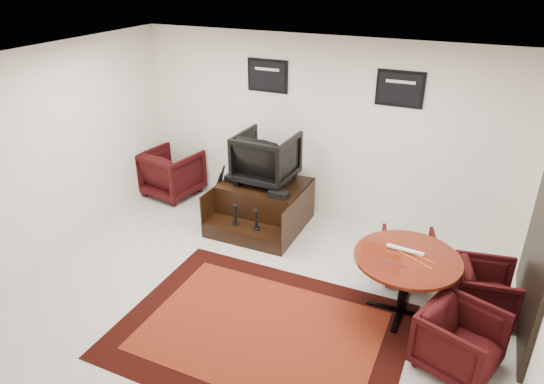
{
  "coord_description": "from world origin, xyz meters",
  "views": [
    {
      "loc": [
        2.22,
        -4.24,
        3.76
      ],
      "look_at": [
        -0.11,
        0.9,
        1.03
      ],
      "focal_mm": 32.0,
      "sensor_mm": 36.0,
      "label": 1
    }
  ],
  "objects_px": {
    "meeting_table": "(407,264)",
    "table_chair_back": "(408,254)",
    "armchair_side": "(172,171)",
    "table_chair_window": "(486,288)",
    "shine_chair": "(266,155)",
    "table_chair_corner": "(461,338)",
    "shine_podium": "(263,206)"
  },
  "relations": [
    {
      "from": "meeting_table",
      "to": "table_chair_back",
      "type": "distance_m",
      "value": 0.84
    },
    {
      "from": "armchair_side",
      "to": "table_chair_back",
      "type": "height_order",
      "value": "armchair_side"
    },
    {
      "from": "table_chair_window",
      "to": "table_chair_back",
      "type": "bearing_deg",
      "value": 59.16
    },
    {
      "from": "shine_chair",
      "to": "table_chair_window",
      "type": "height_order",
      "value": "shine_chair"
    },
    {
      "from": "shine_chair",
      "to": "table_chair_corner",
      "type": "bearing_deg",
      "value": 148.68
    },
    {
      "from": "armchair_side",
      "to": "table_chair_back",
      "type": "relative_size",
      "value": 1.32
    },
    {
      "from": "table_chair_back",
      "to": "table_chair_corner",
      "type": "distance_m",
      "value": 1.57
    },
    {
      "from": "shine_chair",
      "to": "table_chair_window",
      "type": "xyz_separation_m",
      "value": [
        3.25,
        -1.01,
        -0.75
      ]
    },
    {
      "from": "shine_podium",
      "to": "table_chair_back",
      "type": "xyz_separation_m",
      "value": [
        2.3,
        -0.5,
        0.03
      ]
    },
    {
      "from": "shine_podium",
      "to": "table_chair_corner",
      "type": "distance_m",
      "value": 3.59
    },
    {
      "from": "table_chair_window",
      "to": "table_chair_corner",
      "type": "xyz_separation_m",
      "value": [
        -0.19,
        -1.0,
        0.02
      ]
    },
    {
      "from": "table_chair_back",
      "to": "table_chair_window",
      "type": "distance_m",
      "value": 1.02
    },
    {
      "from": "shine_podium",
      "to": "shine_chair",
      "type": "relative_size",
      "value": 1.55
    },
    {
      "from": "table_chair_back",
      "to": "table_chair_corner",
      "type": "height_order",
      "value": "table_chair_corner"
    },
    {
      "from": "shine_podium",
      "to": "table_chair_window",
      "type": "relative_size",
      "value": 1.9
    },
    {
      "from": "meeting_table",
      "to": "armchair_side",
      "type": "bearing_deg",
      "value": 159.86
    },
    {
      "from": "meeting_table",
      "to": "shine_chair",
      "type": "bearing_deg",
      "value": 149.54
    },
    {
      "from": "shine_chair",
      "to": "table_chair_back",
      "type": "bearing_deg",
      "value": 166.55
    },
    {
      "from": "table_chair_back",
      "to": "table_chair_corner",
      "type": "xyz_separation_m",
      "value": [
        0.76,
        -1.38,
        0.04
      ]
    },
    {
      "from": "shine_chair",
      "to": "armchair_side",
      "type": "bearing_deg",
      "value": -2.94
    },
    {
      "from": "table_chair_back",
      "to": "shine_chair",
      "type": "bearing_deg",
      "value": -31.4
    },
    {
      "from": "shine_podium",
      "to": "table_chair_window",
      "type": "distance_m",
      "value": 3.37
    },
    {
      "from": "shine_chair",
      "to": "table_chair_corner",
      "type": "xyz_separation_m",
      "value": [
        3.06,
        -2.02,
        -0.72
      ]
    },
    {
      "from": "table_chair_corner",
      "to": "armchair_side",
      "type": "bearing_deg",
      "value": 85.53
    },
    {
      "from": "table_chair_window",
      "to": "shine_podium",
      "type": "bearing_deg",
      "value": 65.57
    },
    {
      "from": "shine_podium",
      "to": "table_chair_corner",
      "type": "xyz_separation_m",
      "value": [
        3.06,
        -1.88,
        0.06
      ]
    },
    {
      "from": "table_chair_back",
      "to": "meeting_table",
      "type": "bearing_deg",
      "value": 80.04
    },
    {
      "from": "shine_chair",
      "to": "table_chair_corner",
      "type": "distance_m",
      "value": 3.73
    },
    {
      "from": "armchair_side",
      "to": "meeting_table",
      "type": "xyz_separation_m",
      "value": [
        4.27,
        -1.57,
        0.24
      ]
    },
    {
      "from": "shine_podium",
      "to": "table_chair_back",
      "type": "relative_size",
      "value": 1.98
    },
    {
      "from": "armchair_side",
      "to": "table_chair_corner",
      "type": "distance_m",
      "value": 5.41
    },
    {
      "from": "shine_podium",
      "to": "armchair_side",
      "type": "xyz_separation_m",
      "value": [
        -1.89,
        0.3,
        0.14
      ]
    }
  ]
}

